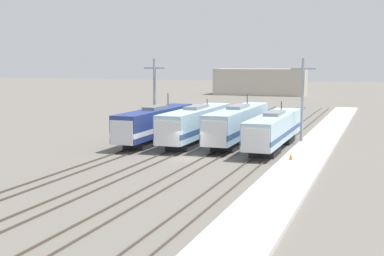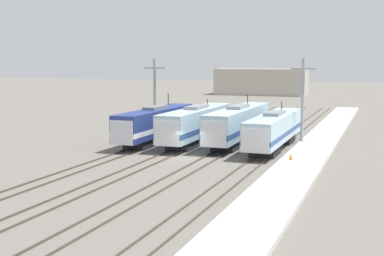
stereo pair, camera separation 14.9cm
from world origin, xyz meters
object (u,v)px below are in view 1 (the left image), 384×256
object	(u,v)px
locomotive_far_left	(154,124)
catenary_tower_right	(302,100)
locomotive_center_right	(237,124)
catenary_tower_left	(155,96)
traffic_cone	(291,156)
locomotive_far_right	(273,130)
locomotive_center_left	(195,124)

from	to	relation	value
locomotive_far_left	catenary_tower_right	xyz separation A→B (m)	(15.87, 4.93, 2.84)
locomotive_center_right	catenary_tower_left	world-z (taller)	catenary_tower_left
locomotive_center_right	traffic_cone	distance (m)	12.23
locomotive_far_right	traffic_cone	bearing A→B (deg)	-67.19
locomotive_far_left	catenary_tower_left	xyz separation A→B (m)	(-2.03, 4.93, 2.84)
locomotive_far_left	catenary_tower_right	size ratio (longest dim) A/B	1.78
locomotive_center_right	traffic_cone	bearing A→B (deg)	-51.15
locomotive_far_right	traffic_cone	size ratio (longest dim) A/B	28.48
locomotive_far_left	locomotive_far_right	size ratio (longest dim) A/B	0.95
locomotive_center_right	catenary_tower_right	world-z (taller)	catenary_tower_right
locomotive_center_left	catenary_tower_right	xyz separation A→B (m)	(11.35, 3.77, 2.80)
locomotive_center_left	traffic_cone	world-z (taller)	locomotive_center_left
locomotive_far_left	catenary_tower_left	world-z (taller)	catenary_tower_left
catenary_tower_right	traffic_cone	bearing A→B (deg)	-86.22
locomotive_far_left	locomotive_far_right	bearing A→B (deg)	2.01
locomotive_center_left	locomotive_center_right	xyz separation A→B (m)	(4.52, 1.41, 0.03)
locomotive_center_left	catenary_tower_right	distance (m)	12.28
locomotive_far_right	catenary_tower_right	world-z (taller)	catenary_tower_right
locomotive_far_right	catenary_tower_right	size ratio (longest dim) A/B	1.87
locomotive_center_right	catenary_tower_right	distance (m)	7.74
locomotive_center_left	catenary_tower_right	world-z (taller)	catenary_tower_right
locomotive_far_left	catenary_tower_right	world-z (taller)	catenary_tower_right
locomotive_far_left	catenary_tower_left	size ratio (longest dim) A/B	1.78
locomotive_center_left	locomotive_far_left	bearing A→B (deg)	-165.55
locomotive_center_left	locomotive_center_right	size ratio (longest dim) A/B	0.95
locomotive_far_left	traffic_cone	xyz separation A→B (m)	(16.65, -6.87, -1.51)
locomotive_far_left	locomotive_center_right	size ratio (longest dim) A/B	0.91
catenary_tower_left	locomotive_far_left	bearing A→B (deg)	-67.59
locomotive_center_right	catenary_tower_left	distance (m)	11.65
locomotive_far_left	traffic_cone	bearing A→B (deg)	-22.43
locomotive_far_left	locomotive_center_right	distance (m)	9.40
locomotive_center_left	catenary_tower_left	distance (m)	8.06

